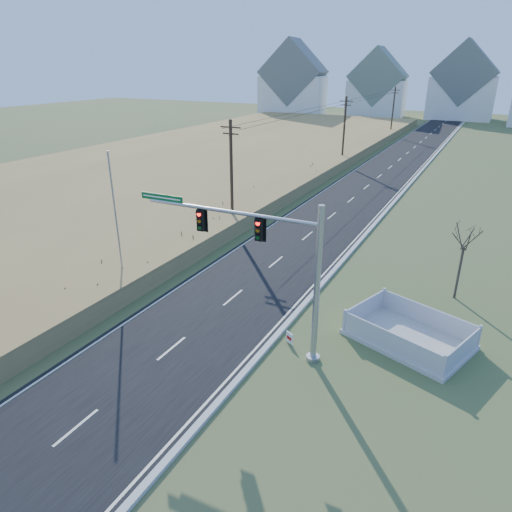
{
  "coord_description": "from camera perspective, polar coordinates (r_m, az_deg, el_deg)",
  "views": [
    {
      "loc": [
        12.54,
        -16.84,
        13.09
      ],
      "look_at": [
        1.91,
        3.35,
        3.4
      ],
      "focal_mm": 32.0,
      "sensor_mm": 36.0,
      "label": 1
    }
  ],
  "objects": [
    {
      "name": "open_sign",
      "position": [
        23.37,
        4.2,
        -10.18
      ],
      "size": [
        0.44,
        0.29,
        0.6
      ],
      "rotation": [
        0.0,
        0.0,
        -0.53
      ],
      "color": "white",
      "rests_on": "ground"
    },
    {
      "name": "traffic_signal_mast",
      "position": [
        20.75,
        2.77,
        -0.95
      ],
      "size": [
        9.64,
        0.77,
        7.68
      ],
      "rotation": [
        0.0,
        0.0,
        0.04
      ],
      "color": "#9EA0A5",
      "rests_on": "ground"
    },
    {
      "name": "ground",
      "position": [
        24.74,
        -7.65,
        -9.16
      ],
      "size": [
        260.0,
        260.0,
        0.0
      ],
      "primitive_type": "plane",
      "color": "#455A2C",
      "rests_on": "ground"
    },
    {
      "name": "utility_pole_mid",
      "position": [
        65.25,
        10.95,
        15.21
      ],
      "size": [
        1.8,
        0.26,
        9.0
      ],
      "color": "#422D1E",
      "rests_on": "ground"
    },
    {
      "name": "reed_marsh",
      "position": [
        68.71,
        -5.0,
        12.5
      ],
      "size": [
        38.0,
        110.0,
        1.3
      ],
      "primitive_type": "cube",
      "color": "#A48B4A",
      "rests_on": "ground"
    },
    {
      "name": "condo_nnw",
      "position": [
        128.67,
        14.88,
        19.56
      ],
      "size": [
        14.93,
        11.17,
        17.03
      ],
      "rotation": [
        0.0,
        0.0,
        0.07
      ],
      "color": "white",
      "rests_on": "ground"
    },
    {
      "name": "road",
      "position": [
        69.25,
        17.16,
        11.15
      ],
      "size": [
        8.0,
        180.0,
        0.06
      ],
      "primitive_type": "cube",
      "color": "black",
      "rests_on": "ground"
    },
    {
      "name": "flagpole",
      "position": [
        28.98,
        -16.86,
        2.45
      ],
      "size": [
        0.38,
        0.38,
        8.51
      ],
      "color": "#B7B5AD",
      "rests_on": "ground"
    },
    {
      "name": "curb",
      "position": [
        68.6,
        20.6,
        10.65
      ],
      "size": [
        0.3,
        180.0,
        0.18
      ],
      "primitive_type": "cube",
      "color": "#B2AFA8",
      "rests_on": "ground"
    },
    {
      "name": "bare_tree",
      "position": [
        28.64,
        24.76,
        2.26
      ],
      "size": [
        1.86,
        1.86,
        4.92
      ],
      "color": "#4C3F33",
      "rests_on": "ground"
    },
    {
      "name": "condo_n",
      "position": [
        129.38,
        24.44,
        18.68
      ],
      "size": [
        15.27,
        10.2,
        18.54
      ],
      "color": "white",
      "rests_on": "ground"
    },
    {
      "name": "condo_nw",
      "position": [
        127.41,
        4.67,
        20.52
      ],
      "size": [
        17.69,
        13.38,
        19.05
      ],
      "rotation": [
        0.0,
        0.0,
        0.14
      ],
      "color": "white",
      "rests_on": "ground"
    },
    {
      "name": "utility_pole_far",
      "position": [
        94.17,
        16.74,
        16.98
      ],
      "size": [
        1.8,
        0.26,
        9.0
      ],
      "color": "#422D1E",
      "rests_on": "ground"
    },
    {
      "name": "fence_enclosure",
      "position": [
        24.75,
        18.5,
        -9.53
      ],
      "size": [
        6.66,
        5.56,
        1.29
      ],
      "rotation": [
        0.0,
        0.0,
        -0.34
      ],
      "color": "#B7B5AD",
      "rests_on": "ground"
    },
    {
      "name": "utility_pole_near",
      "position": [
        38.04,
        -3.08,
        10.21
      ],
      "size": [
        1.8,
        0.26,
        9.0
      ],
      "color": "#422D1E",
      "rests_on": "ground"
    }
  ]
}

